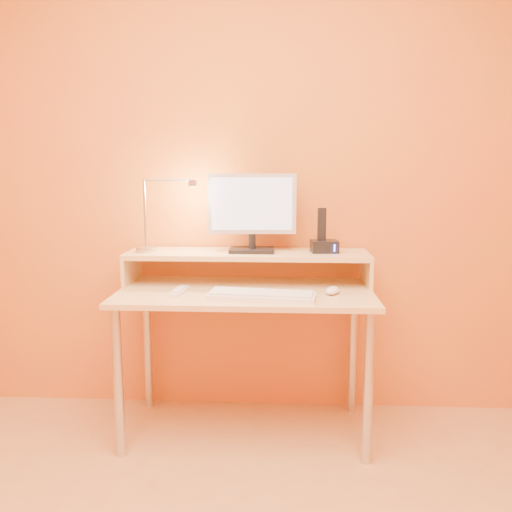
# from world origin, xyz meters

# --- Properties ---
(wall_back) EXTENTS (3.00, 0.04, 2.50)m
(wall_back) POSITION_xyz_m (0.00, 1.50, 1.25)
(wall_back) COLOR orange
(wall_back) RESTS_ON floor
(desk_leg_fl) EXTENTS (0.04, 0.04, 0.69)m
(desk_leg_fl) POSITION_xyz_m (-0.55, 0.93, 0.35)
(desk_leg_fl) COLOR #BDBDC0
(desk_leg_fl) RESTS_ON floor
(desk_leg_fr) EXTENTS (0.04, 0.04, 0.69)m
(desk_leg_fr) POSITION_xyz_m (0.55, 0.93, 0.35)
(desk_leg_fr) COLOR #BDBDC0
(desk_leg_fr) RESTS_ON floor
(desk_leg_bl) EXTENTS (0.04, 0.04, 0.69)m
(desk_leg_bl) POSITION_xyz_m (-0.55, 1.43, 0.35)
(desk_leg_bl) COLOR #BDBDC0
(desk_leg_bl) RESTS_ON floor
(desk_leg_br) EXTENTS (0.04, 0.04, 0.69)m
(desk_leg_br) POSITION_xyz_m (0.55, 1.43, 0.35)
(desk_leg_br) COLOR #BDBDC0
(desk_leg_br) RESTS_ON floor
(desk_lower) EXTENTS (1.20, 0.60, 0.02)m
(desk_lower) POSITION_xyz_m (0.00, 1.18, 0.71)
(desk_lower) COLOR #E5B77D
(desk_lower) RESTS_ON floor
(shelf_riser_left) EXTENTS (0.02, 0.30, 0.14)m
(shelf_riser_left) POSITION_xyz_m (-0.59, 1.33, 0.79)
(shelf_riser_left) COLOR #E5B77D
(shelf_riser_left) RESTS_ON desk_lower
(shelf_riser_right) EXTENTS (0.02, 0.30, 0.14)m
(shelf_riser_right) POSITION_xyz_m (0.59, 1.33, 0.79)
(shelf_riser_right) COLOR #E5B77D
(shelf_riser_right) RESTS_ON desk_lower
(desk_shelf) EXTENTS (1.20, 0.30, 0.02)m
(desk_shelf) POSITION_xyz_m (0.00, 1.33, 0.87)
(desk_shelf) COLOR #E5B77D
(desk_shelf) RESTS_ON desk_lower
(monitor_foot) EXTENTS (0.22, 0.16, 0.02)m
(monitor_foot) POSITION_xyz_m (0.02, 1.33, 0.89)
(monitor_foot) COLOR black
(monitor_foot) RESTS_ON desk_shelf
(monitor_neck) EXTENTS (0.04, 0.04, 0.07)m
(monitor_neck) POSITION_xyz_m (0.02, 1.33, 0.93)
(monitor_neck) COLOR black
(monitor_neck) RESTS_ON monitor_foot
(monitor_panel) EXTENTS (0.43, 0.06, 0.30)m
(monitor_panel) POSITION_xyz_m (0.02, 1.34, 1.12)
(monitor_panel) COLOR silver
(monitor_panel) RESTS_ON monitor_neck
(monitor_back) EXTENTS (0.39, 0.04, 0.25)m
(monitor_back) POSITION_xyz_m (0.02, 1.36, 1.12)
(monitor_back) COLOR black
(monitor_back) RESTS_ON monitor_panel
(monitor_screen) EXTENTS (0.39, 0.03, 0.26)m
(monitor_screen) POSITION_xyz_m (0.02, 1.32, 1.12)
(monitor_screen) COLOR #B0B4DB
(monitor_screen) RESTS_ON monitor_panel
(lamp_base) EXTENTS (0.10, 0.10, 0.02)m
(lamp_base) POSITION_xyz_m (-0.50, 1.30, 0.89)
(lamp_base) COLOR #BDBDC0
(lamp_base) RESTS_ON desk_shelf
(lamp_post) EXTENTS (0.01, 0.01, 0.33)m
(lamp_post) POSITION_xyz_m (-0.50, 1.30, 1.07)
(lamp_post) COLOR #BDBDC0
(lamp_post) RESTS_ON lamp_base
(lamp_arm) EXTENTS (0.24, 0.01, 0.01)m
(lamp_arm) POSITION_xyz_m (-0.38, 1.30, 1.24)
(lamp_arm) COLOR #BDBDC0
(lamp_arm) RESTS_ON lamp_post
(lamp_head) EXTENTS (0.04, 0.04, 0.03)m
(lamp_head) POSITION_xyz_m (-0.26, 1.30, 1.22)
(lamp_head) COLOR #BDBDC0
(lamp_head) RESTS_ON lamp_arm
(lamp_bulb) EXTENTS (0.03, 0.03, 0.00)m
(lamp_bulb) POSITION_xyz_m (-0.26, 1.30, 1.20)
(lamp_bulb) COLOR #FFEAC6
(lamp_bulb) RESTS_ON lamp_head
(phone_dock) EXTENTS (0.14, 0.11, 0.06)m
(phone_dock) POSITION_xyz_m (0.38, 1.33, 0.91)
(phone_dock) COLOR black
(phone_dock) RESTS_ON desk_shelf
(phone_handset) EXTENTS (0.04, 0.03, 0.16)m
(phone_handset) POSITION_xyz_m (0.37, 1.33, 1.02)
(phone_handset) COLOR black
(phone_handset) RESTS_ON phone_dock
(phone_led) EXTENTS (0.01, 0.00, 0.04)m
(phone_led) POSITION_xyz_m (0.43, 1.28, 0.91)
(phone_led) COLOR #1E39FF
(phone_led) RESTS_ON phone_dock
(keyboard) EXTENTS (0.49, 0.21, 0.02)m
(keyboard) POSITION_xyz_m (0.08, 1.02, 0.73)
(keyboard) COLOR silver
(keyboard) RESTS_ON desk_lower
(mouse) EXTENTS (0.09, 0.12, 0.04)m
(mouse) POSITION_xyz_m (0.41, 1.12, 0.74)
(mouse) COLOR silver
(mouse) RESTS_ON desk_lower
(remote_control) EXTENTS (0.06, 0.17, 0.02)m
(remote_control) POSITION_xyz_m (-0.30, 1.09, 0.73)
(remote_control) COLOR silver
(remote_control) RESTS_ON desk_lower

